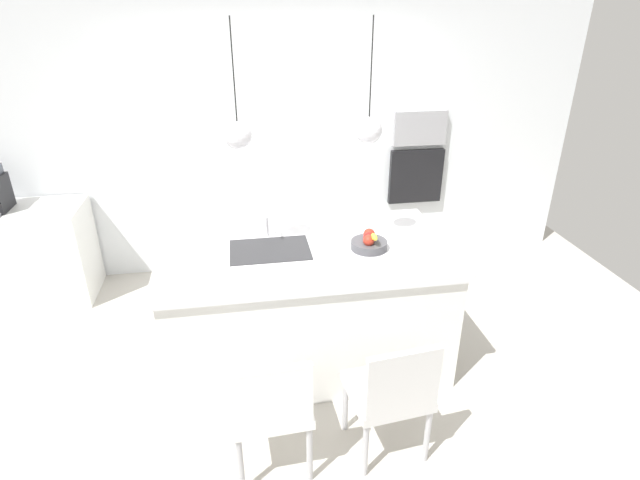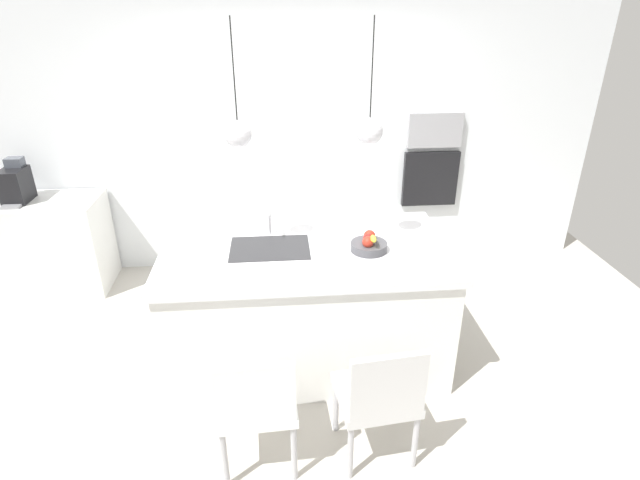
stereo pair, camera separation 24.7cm
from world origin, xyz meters
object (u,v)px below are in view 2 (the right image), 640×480
object	(u,v)px
oven	(430,178)
microwave	(435,130)
fruit_bowl	(369,244)
coffee_machine	(16,184)
chair_near	(256,402)
chair_middle	(379,395)

from	to	relation	value
oven	microwave	bearing A→B (deg)	0.00
fruit_bowl	coffee_machine	bearing A→B (deg)	155.03
oven	chair_near	xyz separation A→B (m)	(-1.72, -2.59, -0.40)
fruit_bowl	oven	xyz separation A→B (m)	(0.93, 1.68, -0.11)
fruit_bowl	oven	bearing A→B (deg)	60.88
coffee_machine	oven	bearing A→B (deg)	4.36
chair_near	chair_middle	distance (m)	0.71
fruit_bowl	coffee_machine	size ratio (longest dim) A/B	0.69
fruit_bowl	chair_middle	distance (m)	1.06
microwave	chair_middle	distance (m)	2.93
chair_near	coffee_machine	bearing A→B (deg)	133.49
chair_middle	oven	bearing A→B (deg)	68.66
coffee_machine	chair_middle	size ratio (longest dim) A/B	0.44
microwave	oven	distance (m)	0.50
oven	chair_middle	distance (m)	2.81
coffee_machine	microwave	distance (m)	3.92
oven	chair_middle	world-z (taller)	oven
microwave	oven	xyz separation A→B (m)	(0.00, 0.00, -0.50)
coffee_machine	oven	world-z (taller)	coffee_machine
coffee_machine	oven	distance (m)	3.91
microwave	chair_middle	world-z (taller)	microwave
fruit_bowl	chair_near	xyz separation A→B (m)	(-0.78, -0.91, -0.51)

